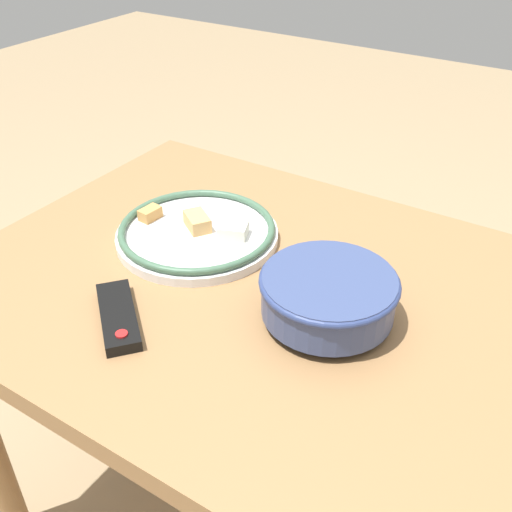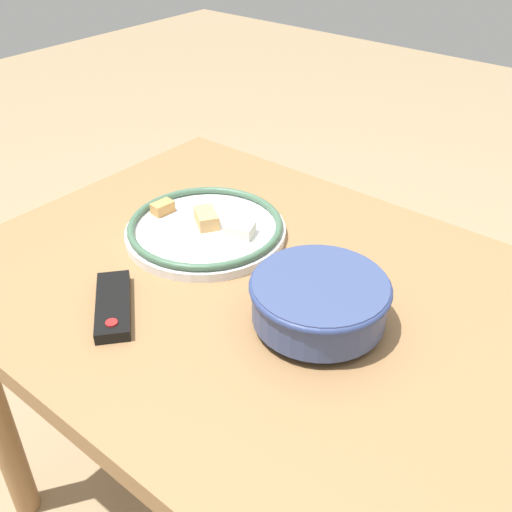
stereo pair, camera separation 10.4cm
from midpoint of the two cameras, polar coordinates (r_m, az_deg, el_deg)
dining_table at (r=1.09m, az=-1.14°, el=-7.09°), size 1.12×0.80×0.71m
noodle_bowl at (r=0.94m, az=3.77°, el=-3.80°), size 0.22×0.22×0.08m
food_plate at (r=1.16m, az=-8.15°, el=2.20°), size 0.31×0.31×0.05m
tv_remote at (r=1.00m, az=-15.95°, el=-5.65°), size 0.16×0.15×0.02m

